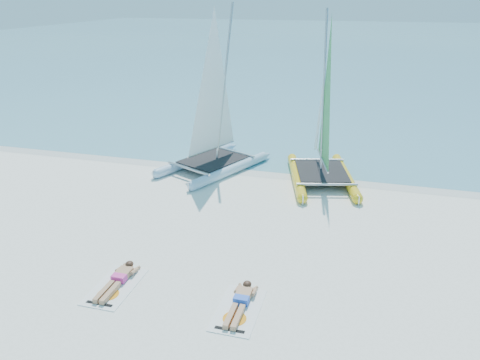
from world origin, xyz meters
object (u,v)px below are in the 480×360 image
(towel_a, at_px, (115,287))
(sunbather_a, at_px, (118,279))
(sunbather_b, at_px, (241,301))
(towel_b, at_px, (239,310))
(catamaran_yellow, at_px, (323,126))
(catamaran_blue, at_px, (214,121))

(towel_a, xyz_separation_m, sunbather_a, (0.00, 0.19, 0.11))
(towel_a, relative_size, sunbather_b, 1.07)
(towel_b, height_order, sunbather_b, sunbather_b)
(towel_b, relative_size, sunbather_b, 1.07)
(catamaran_yellow, distance_m, towel_b, 9.61)
(sunbather_a, bearing_deg, catamaran_yellow, 65.29)
(catamaran_yellow, bearing_deg, catamaran_blue, 168.89)
(catamaran_blue, relative_size, towel_a, 3.75)
(sunbather_b, bearing_deg, sunbather_a, 179.00)
(towel_a, bearing_deg, towel_b, -1.00)
(catamaran_yellow, bearing_deg, towel_a, -128.61)
(catamaran_blue, height_order, sunbather_a, catamaran_blue)
(towel_b, bearing_deg, catamaran_yellow, 84.77)
(towel_b, distance_m, sunbather_b, 0.22)
(catamaran_yellow, xyz_separation_m, sunbather_a, (-4.18, -9.09, -2.01))
(sunbather_a, height_order, sunbather_b, same)
(towel_a, height_order, towel_b, same)
(sunbather_b, bearing_deg, catamaran_blue, 112.13)
(sunbather_a, relative_size, towel_b, 0.93)
(catamaran_blue, bearing_deg, catamaran_yellow, 27.41)
(towel_a, height_order, sunbather_b, sunbather_b)
(catamaran_yellow, bearing_deg, towel_b, -109.58)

